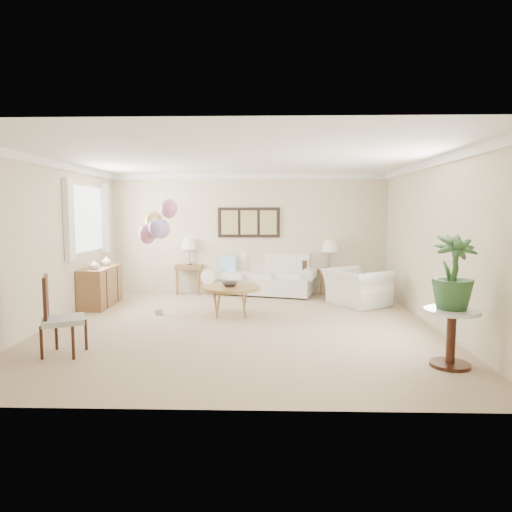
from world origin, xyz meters
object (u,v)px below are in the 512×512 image
Objects in this scene: accent_chair at (58,314)px; balloon_cluster at (158,225)px; armchair at (356,287)px; sofa at (263,278)px; coffee_table at (231,289)px.

balloon_cluster is at bearing 71.64° from accent_chair.
accent_chair reaches higher than armchair.
sofa reaches higher than armchair.
armchair is at bearing 35.94° from accent_chair.
accent_chair is 0.50× the size of balloon_cluster.
sofa is 2.99m from balloon_cluster.
accent_chair is at bearing 94.62° from armchair.
balloon_cluster is at bearing 72.88° from armchair.
balloon_cluster reaches higher than armchair.
balloon_cluster is (-3.58, -0.90, 1.22)m from armchair.
coffee_table is 0.50× the size of balloon_cluster.
sofa is at bearing 76.07° from coffee_table.
balloon_cluster reaches higher than coffee_table.
coffee_table is 2.98m from accent_chair.
sofa is 2.15m from coffee_table.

